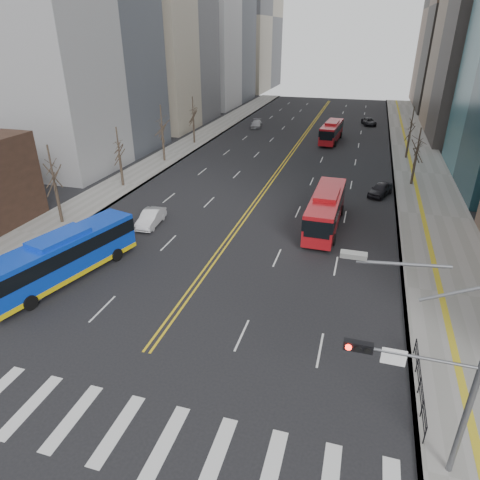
% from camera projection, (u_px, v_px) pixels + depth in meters
% --- Properties ---
extents(ground, '(220.00, 220.00, 0.00)m').
position_uv_depth(ground, '(95.00, 424.00, 19.56)').
color(ground, black).
extents(sidewalk_right, '(7.00, 130.00, 0.15)m').
position_uv_depth(sidewalk_right, '(421.00, 173.00, 53.85)').
color(sidewalk_right, gray).
rests_on(sidewalk_right, ground).
extents(sidewalk_left, '(5.00, 130.00, 0.15)m').
position_uv_depth(sidewalk_left, '(173.00, 153.00, 62.49)').
color(sidewalk_left, gray).
rests_on(sidewalk_left, ground).
extents(crosswalk, '(26.70, 4.00, 0.01)m').
position_uv_depth(crosswalk, '(95.00, 423.00, 19.56)').
color(crosswalk, silver).
rests_on(crosswalk, ground).
extents(centerline, '(0.55, 100.00, 0.01)m').
position_uv_depth(centerline, '(297.00, 146.00, 66.94)').
color(centerline, gold).
rests_on(centerline, ground).
extents(signal_mast, '(5.37, 0.37, 9.39)m').
position_uv_depth(signal_mast, '(434.00, 374.00, 15.65)').
color(signal_mast, slate).
rests_on(signal_mast, ground).
extents(pedestrian_railing, '(0.06, 6.06, 1.02)m').
position_uv_depth(pedestrian_railing, '(420.00, 382.00, 20.74)').
color(pedestrian_railing, black).
rests_on(pedestrian_railing, sidewalk_right).
extents(street_trees, '(35.20, 47.20, 7.60)m').
position_uv_depth(street_trees, '(207.00, 141.00, 49.01)').
color(street_trees, '#2C241B').
rests_on(street_trees, ground).
extents(blue_bus, '(5.36, 12.14, 3.46)m').
position_uv_depth(blue_bus, '(63.00, 256.00, 30.31)').
color(blue_bus, '#0C37C1').
rests_on(blue_bus, ground).
extents(red_bus_near, '(2.90, 10.75, 3.41)m').
position_uv_depth(red_bus_near, '(326.00, 208.00, 38.31)').
color(red_bus_near, '#A21117').
rests_on(red_bus_near, ground).
extents(red_bus_far, '(3.06, 10.20, 3.22)m').
position_uv_depth(red_bus_far, '(332.00, 131.00, 68.63)').
color(red_bus_far, '#A21117').
rests_on(red_bus_far, ground).
extents(car_white, '(1.86, 4.40, 1.41)m').
position_uv_depth(car_white, '(151.00, 218.00, 39.30)').
color(car_white, silver).
rests_on(car_white, ground).
extents(car_dark_mid, '(2.99, 4.39, 1.39)m').
position_uv_depth(car_dark_mid, '(381.00, 189.00, 46.42)').
color(car_dark_mid, black).
rests_on(car_dark_mid, ground).
extents(car_silver, '(2.55, 4.72, 1.30)m').
position_uv_depth(car_silver, '(256.00, 124.00, 79.42)').
color(car_silver, '#ADADB2').
rests_on(car_silver, ground).
extents(car_dark_far, '(3.19, 5.03, 1.29)m').
position_uv_depth(car_dark_far, '(369.00, 122.00, 81.41)').
color(car_dark_far, black).
rests_on(car_dark_far, ground).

